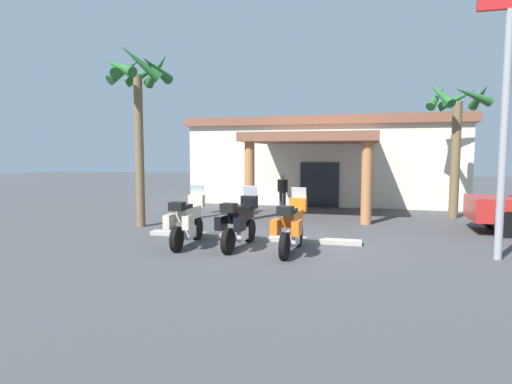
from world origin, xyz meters
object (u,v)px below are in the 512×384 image
object	(u,v)px
pedestrian	(283,190)
roadside_sign	(508,62)
motorcycle_cream	(187,220)
palm_tree_roadside	(138,89)
motorcycle_orange	(292,226)
palm_tree_near_portico	(457,118)
motel_building	(327,159)
motorcycle_black	(239,222)

from	to	relation	value
pedestrian	roadside_sign	world-z (taller)	roadside_sign
motorcycle_cream	palm_tree_roadside	xyz separation A→B (m)	(-2.80, 2.44, 3.97)
motorcycle_orange	palm_tree_near_portico	distance (m)	9.52
pedestrian	motel_building	bearing A→B (deg)	7.79
motorcycle_cream	palm_tree_near_portico	world-z (taller)	palm_tree_near_portico
palm_tree_near_portico	motorcycle_cream	bearing A→B (deg)	-137.88
motorcycle_cream	motorcycle_black	size ratio (longest dim) A/B	1.00
pedestrian	palm_tree_roadside	size ratio (longest dim) A/B	0.27
palm_tree_near_portico	roadside_sign	world-z (taller)	roadside_sign
motorcycle_cream	roadside_sign	world-z (taller)	roadside_sign
motel_building	roadside_sign	bearing A→B (deg)	-66.79
motorcycle_black	roadside_sign	world-z (taller)	roadside_sign
motel_building	roadside_sign	distance (m)	13.52
motorcycle_black	motorcycle_orange	xyz separation A→B (m)	(1.45, -0.22, 0.00)
motel_building	pedestrian	xyz separation A→B (m)	(-1.45, -5.11, -1.26)
motorcycle_cream	motorcycle_orange	xyz separation A→B (m)	(2.91, -0.12, 0.00)
roadside_sign	motel_building	bearing A→B (deg)	112.83
motorcycle_black	motorcycle_orange	world-z (taller)	same
motel_building	roadside_sign	world-z (taller)	roadside_sign
motorcycle_black	roadside_sign	xyz separation A→B (m)	(6.34, 0.36, 3.90)
roadside_sign	pedestrian	bearing A→B (deg)	132.73
palm_tree_roadside	palm_tree_near_portico	bearing A→B (deg)	24.00
motel_building	palm_tree_roadside	xyz separation A→B (m)	(-5.43, -10.29, 2.48)
palm_tree_roadside	roadside_sign	bearing A→B (deg)	-10.56
motorcycle_cream	palm_tree_near_portico	distance (m)	11.27
motorcycle_orange	palm_tree_near_portico	world-z (taller)	palm_tree_near_portico
pedestrian	roadside_sign	distance (m)	10.41
pedestrian	palm_tree_roadside	world-z (taller)	palm_tree_roadside
roadside_sign	motorcycle_orange	bearing A→B (deg)	-173.17
motorcycle_cream	motorcycle_black	bearing A→B (deg)	-88.94
motorcycle_cream	pedestrian	bearing A→B (deg)	-11.59
palm_tree_roadside	pedestrian	bearing A→B (deg)	52.47
motorcycle_orange	pedestrian	xyz separation A→B (m)	(-1.73, 7.74, 0.23)
pedestrian	motorcycle_orange	bearing A→B (deg)	-143.81
pedestrian	roadside_sign	xyz separation A→B (m)	(6.61, -7.16, 3.67)
palm_tree_roadside	roadside_sign	distance (m)	10.77
roadside_sign	palm_tree_roadside	bearing A→B (deg)	169.44
motel_building	palm_tree_roadside	bearing A→B (deg)	-117.42
motel_building	motorcycle_cream	size ratio (longest dim) A/B	6.14
palm_tree_roadside	palm_tree_near_portico	size ratio (longest dim) A/B	1.11
palm_tree_roadside	palm_tree_near_portico	distance (m)	11.87
palm_tree_near_portico	pedestrian	bearing A→B (deg)	176.96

